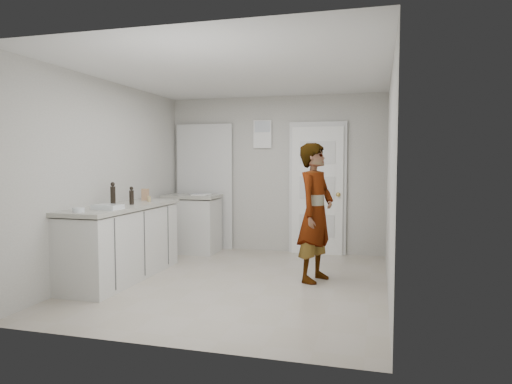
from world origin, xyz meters
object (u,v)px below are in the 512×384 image
(cake_mix_box, at_px, (145,195))
(oil_cruet_a, at_px, (132,196))
(baking_dish, at_px, (108,207))
(spice_jar, at_px, (149,199))
(oil_cruet_b, at_px, (113,194))
(person, at_px, (316,212))
(egg_bowl, at_px, (78,210))

(cake_mix_box, bearing_deg, oil_cruet_a, -92.46)
(baking_dish, bearing_deg, oil_cruet_a, 92.86)
(spice_jar, relative_size, oil_cruet_b, 0.26)
(oil_cruet_b, relative_size, baking_dish, 0.88)
(cake_mix_box, xyz_separation_m, spice_jar, (0.15, -0.17, -0.04))
(person, height_order, oil_cruet_a, person)
(oil_cruet_a, relative_size, egg_bowl, 1.78)
(person, height_order, baking_dish, person)
(person, xyz_separation_m, oil_cruet_b, (-2.45, -0.55, 0.22))
(egg_bowl, bearing_deg, spice_jar, 84.19)
(oil_cruet_b, relative_size, egg_bowl, 2.23)
(person, xyz_separation_m, oil_cruet_a, (-2.26, -0.43, 0.19))
(oil_cruet_a, bearing_deg, person, 10.75)
(oil_cruet_b, bearing_deg, baking_dish, -64.18)
(spice_jar, relative_size, baking_dish, 0.23)
(spice_jar, xyz_separation_m, baking_dish, (-0.00, -0.96, -0.01))
(baking_dish, bearing_deg, spice_jar, 89.94)
(baking_dish, height_order, egg_bowl, baking_dish)
(spice_jar, relative_size, oil_cruet_a, 0.33)
(oil_cruet_b, height_order, baking_dish, oil_cruet_b)
(oil_cruet_a, distance_m, egg_bowl, 0.92)
(baking_dish, bearing_deg, cake_mix_box, 97.53)
(oil_cruet_a, relative_size, baking_dish, 0.70)
(spice_jar, height_order, baking_dish, spice_jar)
(spice_jar, bearing_deg, oil_cruet_a, -94.27)
(oil_cruet_a, xyz_separation_m, oil_cruet_b, (-0.19, -0.12, 0.03))
(cake_mix_box, relative_size, baking_dish, 0.50)
(person, distance_m, cake_mix_box, 2.39)
(cake_mix_box, distance_m, egg_bowl, 1.48)
(person, bearing_deg, oil_cruet_a, 119.22)
(oil_cruet_b, height_order, egg_bowl, oil_cruet_b)
(oil_cruet_b, distance_m, egg_bowl, 0.80)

